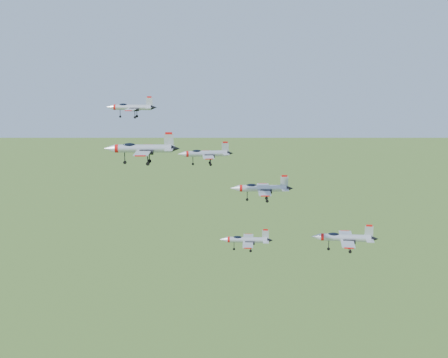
{
  "coord_description": "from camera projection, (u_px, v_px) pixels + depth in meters",
  "views": [
    {
      "loc": [
        12.36,
        -128.38,
        151.82
      ],
      "look_at": [
        4.9,
        -3.69,
        124.1
      ],
      "focal_mm": 50.0,
      "sensor_mm": 36.0,
      "label": 1
    }
  ],
  "objects": [
    {
      "name": "jet_lead",
      "position": [
        131.0,
        107.0,
        137.1
      ],
      "size": [
        11.38,
        9.36,
        3.05
      ],
      "rotation": [
        0.0,
        0.0,
        -0.02
      ],
      "color": "#A9AEB6"
    },
    {
      "name": "jet_right_high",
      "position": [
        141.0,
        148.0,
        113.15
      ],
      "size": [
        13.99,
        11.55,
        3.74
      ],
      "rotation": [
        0.0,
        0.0,
        0.06
      ],
      "color": "#A9AEB6"
    },
    {
      "name": "jet_left_high",
      "position": [
        205.0,
        154.0,
        127.18
      ],
      "size": [
        11.44,
        9.57,
        3.06
      ],
      "rotation": [
        0.0,
        0.0,
        0.16
      ],
      "color": "#A9AEB6"
    },
    {
      "name": "jet_right_low",
      "position": [
        246.0,
        240.0,
        125.54
      ],
      "size": [
        10.84,
        8.89,
        2.91
      ],
      "rotation": [
        0.0,
        0.0,
        0.0
      ],
      "color": "#A9AEB6"
    },
    {
      "name": "jet_left_low",
      "position": [
        261.0,
        188.0,
        135.26
      ],
      "size": [
        13.82,
        11.4,
        3.7
      ],
      "rotation": [
        0.0,
        0.0,
        0.05
      ],
      "color": "#A9AEB6"
    },
    {
      "name": "jet_trail",
      "position": [
        344.0,
        238.0,
        129.5
      ],
      "size": [
        14.01,
        11.57,
        3.75
      ],
      "rotation": [
        0.0,
        0.0,
        -0.06
      ],
      "color": "#A9AEB6"
    }
  ]
}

